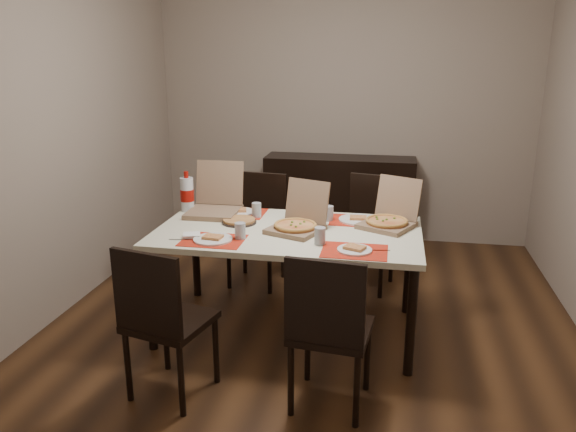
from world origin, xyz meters
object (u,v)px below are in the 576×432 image
at_px(chair_far_right, 369,226).
at_px(soda_bottle, 187,194).
at_px(chair_near_left, 162,317).
at_px(chair_near_right, 329,326).
at_px(dip_bowl, 296,221).
at_px(sideboard, 339,200).
at_px(pizza_box_center, 298,223).
at_px(dining_table, 288,239).
at_px(chair_far_left, 259,224).

xyz_separation_m(chair_far_right, soda_bottle, (-1.36, -0.62, 0.37)).
distance_m(chair_near_left, chair_near_right, 0.92).
height_order(dip_bowl, soda_bottle, soda_bottle).
relative_size(chair_near_left, dip_bowl, 9.07).
height_order(sideboard, chair_far_right, chair_far_right).
distance_m(chair_near_right, chair_far_right, 1.84).
relative_size(pizza_box_center, dip_bowl, 4.40).
bearing_deg(dip_bowl, dining_table, -96.38).
relative_size(chair_near_left, pizza_box_center, 2.06).
relative_size(sideboard, dining_table, 0.83).
bearing_deg(soda_bottle, chair_near_right, -44.52).
height_order(sideboard, dip_bowl, sideboard).
xyz_separation_m(sideboard, chair_near_right, (0.23, -2.86, 0.06)).
bearing_deg(dining_table, chair_near_left, -119.35).
bearing_deg(sideboard, dining_table, -94.63).
bearing_deg(soda_bottle, chair_far_left, 50.83).
xyz_separation_m(chair_near_right, soda_bottle, (-1.23, 1.21, 0.37)).
distance_m(dining_table, dip_bowl, 0.20).
xyz_separation_m(dining_table, pizza_box_center, (0.07, -0.00, 0.12)).
height_order(sideboard, chair_near_right, chair_near_right).
xyz_separation_m(chair_near_right, dip_bowl, (-0.37, 1.07, 0.25)).
bearing_deg(pizza_box_center, soda_bottle, 160.12).
distance_m(sideboard, chair_near_left, 3.00).
bearing_deg(chair_near_right, chair_far_left, 114.78).
bearing_deg(pizza_box_center, chair_near_right, -69.94).
bearing_deg(dining_table, chair_far_right, 61.57).
bearing_deg(chair_far_right, pizza_box_center, -115.17).
height_order(chair_far_left, soda_bottle, soda_bottle).
bearing_deg(pizza_box_center, chair_far_right, 64.83).
distance_m(chair_far_left, pizza_box_center, 1.02).
xyz_separation_m(chair_far_left, pizza_box_center, (0.48, -0.86, 0.29)).
xyz_separation_m(dining_table, soda_bottle, (-0.84, 0.33, 0.20)).
height_order(sideboard, soda_bottle, soda_bottle).
bearing_deg(chair_far_left, dip_bowl, -57.04).
relative_size(chair_near_left, chair_far_left, 1.00).
bearing_deg(sideboard, chair_near_left, -103.32).
bearing_deg(chair_near_right, sideboard, 94.58).
relative_size(pizza_box_center, soda_bottle, 1.46).
relative_size(chair_near_left, chair_near_right, 1.00).
distance_m(dining_table, chair_near_right, 0.98).
xyz_separation_m(sideboard, dip_bowl, (-0.14, -1.79, 0.31)).
xyz_separation_m(chair_near_left, dip_bowl, (0.55, 1.13, 0.25)).
bearing_deg(dip_bowl, pizza_box_center, -76.04).
distance_m(chair_far_right, soda_bottle, 1.54).
xyz_separation_m(chair_near_right, pizza_box_center, (-0.32, 0.88, 0.29)).
distance_m(chair_far_left, soda_bottle, 0.77).
bearing_deg(chair_far_right, dining_table, -118.43).
height_order(sideboard, pizza_box_center, pizza_box_center).
bearing_deg(dip_bowl, chair_near_right, -70.97).
relative_size(chair_near_right, chair_far_right, 1.00).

